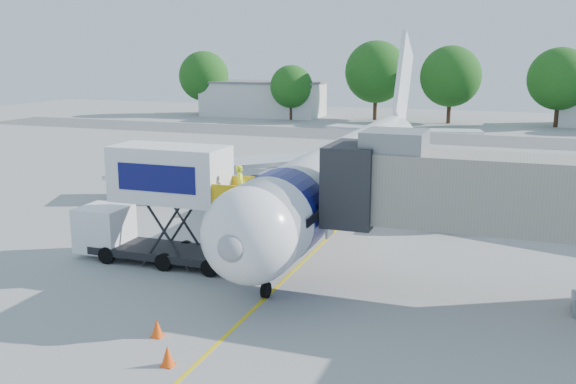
% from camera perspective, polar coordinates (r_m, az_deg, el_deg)
% --- Properties ---
extents(ground, '(160.00, 160.00, 0.00)m').
position_cam_1_polar(ground, '(34.52, 3.85, -3.84)').
color(ground, '#979794').
rests_on(ground, ground).
extents(guidance_line, '(0.15, 70.00, 0.01)m').
position_cam_1_polar(guidance_line, '(34.52, 3.85, -3.84)').
color(guidance_line, yellow).
rests_on(guidance_line, ground).
extents(taxiway_strip, '(120.00, 10.00, 0.01)m').
position_cam_1_polar(taxiway_strip, '(75.08, 12.70, 4.68)').
color(taxiway_strip, '#59595B').
rests_on(taxiway_strip, ground).
extents(aircraft, '(34.17, 37.73, 11.35)m').
position_cam_1_polar(aircraft, '(37.74, 5.63, 2.12)').
color(aircraft, white).
rests_on(aircraft, ground).
extents(jet_bridge, '(13.90, 3.20, 6.60)m').
position_cam_1_polar(jet_bridge, '(25.49, 17.07, -0.12)').
color(jet_bridge, gray).
rests_on(jet_bridge, ground).
extents(catering_hiloader, '(8.56, 2.44, 5.50)m').
position_cam_1_polar(catering_hiloader, '(30.00, -11.43, -1.10)').
color(catering_hiloader, black).
rests_on(catering_hiloader, ground).
extents(safety_cone_a, '(0.41, 0.41, 0.66)m').
position_cam_1_polar(safety_cone_a, '(22.98, -11.56, -11.77)').
color(safety_cone_a, '#FA4D0D').
rests_on(safety_cone_a, ground).
extents(safety_cone_b, '(0.43, 0.43, 0.68)m').
position_cam_1_polar(safety_cone_b, '(20.97, -10.65, -14.13)').
color(safety_cone_b, '#FA4D0D').
rests_on(safety_cone_b, ground).
extents(outbuilding_left, '(18.40, 8.40, 5.30)m').
position_cam_1_polar(outbuilding_left, '(99.32, -2.24, 8.31)').
color(outbuilding_left, silver).
rests_on(outbuilding_left, ground).
extents(tree_a, '(7.70, 7.70, 9.82)m').
position_cam_1_polar(tree_a, '(101.96, -7.48, 10.17)').
color(tree_a, '#382314').
rests_on(tree_a, ground).
extents(tree_b, '(6.15, 6.15, 7.84)m').
position_cam_1_polar(tree_b, '(93.54, 0.30, 9.35)').
color(tree_b, '#382314').
rests_on(tree_b, ground).
extents(tree_c, '(8.84, 8.84, 11.27)m').
position_cam_1_polar(tree_c, '(93.89, 7.83, 10.53)').
color(tree_c, '#382314').
rests_on(tree_c, ground).
extents(tree_d, '(8.26, 8.26, 10.53)m').
position_cam_1_polar(tree_d, '(90.99, 14.26, 9.93)').
color(tree_d, '#382314').
rests_on(tree_d, ground).
extents(tree_e, '(8.07, 8.07, 10.28)m').
position_cam_1_polar(tree_e, '(90.91, 22.99, 9.25)').
color(tree_e, '#382314').
rests_on(tree_e, ground).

